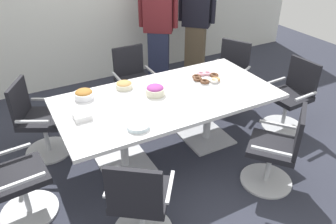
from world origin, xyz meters
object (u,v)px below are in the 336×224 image
at_px(snack_bowl_cookies, 124,85).
at_px(napkin_pile, 82,116).
at_px(snack_bowl_pretzels, 84,94).
at_px(donut_platter, 206,78).
at_px(office_chair_3, 134,84).
at_px(office_chair_5, 14,182).
at_px(snack_bowl_candy_mix, 155,90).
at_px(person_standing_0, 158,26).
at_px(office_chair_0, 277,152).
at_px(conference_table, 168,106).
at_px(office_chair_4, 38,123).
at_px(office_chair_6, 140,204).
at_px(person_standing_1, 196,21).
at_px(plate_stack, 138,126).
at_px(office_chair_1, 290,99).
at_px(office_chair_2, 229,77).

distance_m(snack_bowl_cookies, napkin_pile, 0.73).
height_order(snack_bowl_pretzels, donut_platter, snack_bowl_pretzels).
bearing_deg(office_chair_3, office_chair_5, 37.75).
bearing_deg(snack_bowl_candy_mix, person_standing_0, 61.89).
bearing_deg(office_chair_5, office_chair_0, 66.45).
xyz_separation_m(person_standing_0, snack_bowl_pretzels, (-1.58, -1.35, -0.16)).
xyz_separation_m(conference_table, snack_bowl_cookies, (-0.34, 0.42, 0.16)).
bearing_deg(napkin_pile, snack_bowl_candy_mix, 6.92).
relative_size(office_chair_4, snack_bowl_pretzels, 4.32).
bearing_deg(snack_bowl_candy_mix, office_chair_3, 81.20).
relative_size(person_standing_0, snack_bowl_candy_mix, 8.60).
relative_size(snack_bowl_cookies, napkin_pile, 1.19).
height_order(person_standing_0, napkin_pile, person_standing_0).
height_order(office_chair_5, person_standing_0, person_standing_0).
xyz_separation_m(office_chair_6, person_standing_1, (2.25, 2.71, 0.55)).
relative_size(office_chair_3, plate_stack, 4.19).
relative_size(person_standing_0, napkin_pile, 11.12).
relative_size(office_chair_4, snack_bowl_cookies, 4.65).
xyz_separation_m(office_chair_1, donut_platter, (-1.04, 0.42, 0.37)).
bearing_deg(office_chair_5, snack_bowl_cookies, 110.04).
relative_size(snack_bowl_pretzels, plate_stack, 0.97).
xyz_separation_m(office_chair_3, snack_bowl_pretzels, (-0.86, -0.71, 0.40)).
distance_m(person_standing_1, snack_bowl_candy_mix, 2.26).
relative_size(office_chair_4, office_chair_6, 1.00).
distance_m(conference_table, person_standing_0, 1.93).
relative_size(office_chair_1, office_chair_3, 1.00).
xyz_separation_m(office_chair_3, office_chair_4, (-1.36, -0.40, 0.00)).
distance_m(person_standing_0, napkin_pile, 2.45).
bearing_deg(office_chair_6, person_standing_0, 96.38).
bearing_deg(person_standing_0, plate_stack, 94.37).
bearing_deg(donut_platter, snack_bowl_cookies, 164.75).
xyz_separation_m(office_chair_2, snack_bowl_pretzels, (-2.18, -0.26, 0.40)).
distance_m(person_standing_0, snack_bowl_candy_mix, 1.87).
height_order(office_chair_5, office_chair_6, same).
xyz_separation_m(office_chair_1, person_standing_1, (-0.19, 1.99, 0.55)).
distance_m(office_chair_1, person_standing_1, 2.07).
distance_m(office_chair_0, office_chair_1, 1.20).
relative_size(office_chair_5, person_standing_1, 0.50).
relative_size(person_standing_0, plate_stack, 8.45).
bearing_deg(office_chair_1, plate_stack, 90.82).
xyz_separation_m(office_chair_1, office_chair_2, (-0.28, 0.92, 0.00)).
bearing_deg(snack_bowl_cookies, plate_stack, -103.17).
distance_m(office_chair_2, office_chair_5, 3.16).
relative_size(office_chair_6, snack_bowl_pretzels, 4.32).
bearing_deg(office_chair_5, office_chair_2, 100.75).
distance_m(office_chair_4, napkin_pile, 0.87).
distance_m(person_standing_1, napkin_pile, 2.97).
bearing_deg(office_chair_6, snack_bowl_cookies, 108.43).
distance_m(snack_bowl_candy_mix, snack_bowl_pretzels, 0.77).
relative_size(office_chair_3, snack_bowl_cookies, 4.65).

